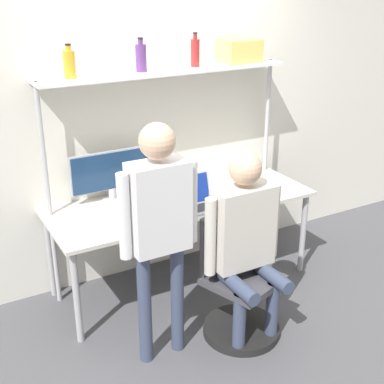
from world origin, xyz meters
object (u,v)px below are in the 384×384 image
at_px(cell_phone, 228,203).
at_px(office_chair, 238,298).
at_px(storage_box, 240,51).
at_px(monitor, 111,173).
at_px(person_standing, 159,216).
at_px(bottle_red, 195,52).
at_px(person_seated, 246,233).
at_px(laptop, 193,198).
at_px(bottle_amber, 69,64).
at_px(bottle_purple, 141,57).

relative_size(cell_phone, office_chair, 0.16).
bearing_deg(storage_box, monitor, 177.71).
bearing_deg(person_standing, storage_box, 38.66).
height_order(bottle_red, storage_box, bottle_red).
xyz_separation_m(person_seated, bottle_red, (0.21, 1.07, 1.05)).
bearing_deg(laptop, bottle_amber, 152.55).
xyz_separation_m(cell_phone, storage_box, (0.40, 0.49, 1.09)).
bearing_deg(cell_phone, bottle_purple, 134.71).
distance_m(laptop, storage_box, 1.28).
xyz_separation_m(laptop, office_chair, (0.01, -0.63, -0.55)).
bearing_deg(monitor, person_seated, -64.83).
bearing_deg(laptop, cell_phone, -18.97).
relative_size(cell_phone, bottle_purple, 0.60).
height_order(laptop, storage_box, storage_box).
bearing_deg(monitor, office_chair, -64.53).
bearing_deg(monitor, bottle_purple, -9.56).
bearing_deg(cell_phone, storage_box, 50.75).
height_order(monitor, bottle_amber, bottle_amber).
distance_m(bottle_purple, bottle_red, 0.46).
bearing_deg(person_standing, laptop, 45.58).
relative_size(monitor, bottle_purple, 2.65).
distance_m(monitor, bottle_red, 1.15).
bearing_deg(bottle_amber, monitor, 9.69).
relative_size(monitor, person_standing, 0.40).
bearing_deg(bottle_amber, person_seated, -53.41).
relative_size(bottle_purple, storage_box, 0.79).
bearing_deg(bottle_red, person_seated, -101.12).
bearing_deg(bottle_red, cell_phone, -87.53).
relative_size(person_seated, person_standing, 0.84).
distance_m(person_seated, bottle_purple, 1.52).
xyz_separation_m(bottle_purple, bottle_amber, (-0.54, -0.00, -0.00)).
distance_m(monitor, person_standing, 1.04).
bearing_deg(office_chair, cell_phone, 65.62).
xyz_separation_m(cell_phone, person_standing, (-0.84, -0.50, 0.29)).
bearing_deg(person_seated, monitor, 115.17).
height_order(cell_phone, office_chair, office_chair).
relative_size(monitor, bottle_amber, 2.78).
height_order(laptop, office_chair, laptop).
height_order(cell_phone, bottle_amber, bottle_amber).
bearing_deg(monitor, cell_phone, -35.21).
height_order(bottle_purple, storage_box, bottle_purple).
relative_size(monitor, cell_phone, 4.40).
xyz_separation_m(office_chair, bottle_purple, (-0.24, 1.03, 1.58)).
relative_size(laptop, person_standing, 0.22).
bearing_deg(laptop, person_seated, -87.68).
relative_size(bottle_red, storage_box, 0.84).
distance_m(bottle_red, bottle_amber, 1.01).
bearing_deg(office_chair, person_seated, -72.73).
bearing_deg(office_chair, bottle_red, 77.72).
bearing_deg(monitor, storage_box, -2.29).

